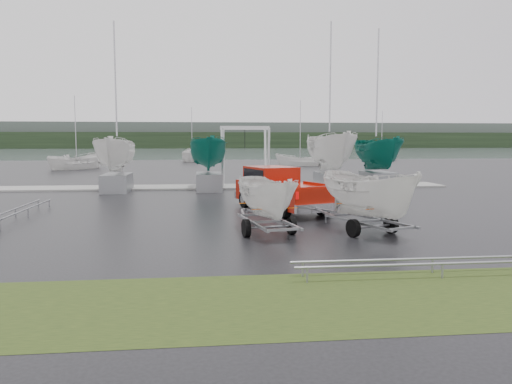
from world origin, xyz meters
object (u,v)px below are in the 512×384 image
(pickup_truck, at_px, (278,188))
(trailer_hitched, at_px, (370,154))
(boat_hoist, at_px, (245,148))
(trailer_parked, at_px, (268,163))

(pickup_truck, xyz_separation_m, trailer_hitched, (2.17, -6.08, 1.72))
(boat_hoist, bearing_deg, trailer_parked, -92.52)
(boat_hoist, bearing_deg, pickup_truck, -87.28)
(pickup_truck, xyz_separation_m, boat_hoist, (-0.53, 11.19, 1.64))
(pickup_truck, distance_m, trailer_parked, 6.09)
(pickup_truck, distance_m, trailer_hitched, 6.68)
(pickup_truck, relative_size, trailer_hitched, 1.23)
(trailer_hitched, height_order, trailer_parked, trailer_hitched)
(pickup_truck, relative_size, trailer_parked, 1.39)
(pickup_truck, relative_size, boat_hoist, 1.51)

